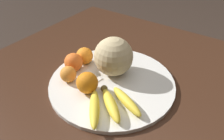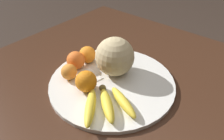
% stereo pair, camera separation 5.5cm
% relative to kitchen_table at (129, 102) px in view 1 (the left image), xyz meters
% --- Properties ---
extents(kitchen_table, '(1.27, 1.12, 0.71)m').
position_rel_kitchen_table_xyz_m(kitchen_table, '(0.00, 0.00, 0.00)').
color(kitchen_table, '#3D2316').
rests_on(kitchen_table, ground_plane).
extents(fruit_bowl, '(0.46, 0.46, 0.01)m').
position_rel_kitchen_table_xyz_m(fruit_bowl, '(0.06, 0.03, 0.09)').
color(fruit_bowl, white).
rests_on(fruit_bowl, kitchen_table).
extents(melon, '(0.15, 0.15, 0.15)m').
position_rel_kitchen_table_xyz_m(melon, '(0.09, -0.01, 0.17)').
color(melon, '#C6B284').
rests_on(melon, fruit_bowl).
extents(banana_bunch, '(0.20, 0.20, 0.03)m').
position_rel_kitchen_table_xyz_m(banana_bunch, '(-0.01, 0.15, 0.12)').
color(banana_bunch, brown).
rests_on(banana_bunch, fruit_bowl).
extents(orange_front_left, '(0.06, 0.06, 0.06)m').
position_rel_kitchen_table_xyz_m(orange_front_left, '(0.19, 0.12, 0.13)').
color(orange_front_left, orange).
rests_on(orange_front_left, fruit_bowl).
extents(orange_front_right, '(0.08, 0.08, 0.08)m').
position_rel_kitchen_table_xyz_m(orange_front_right, '(0.10, 0.13, 0.14)').
color(orange_front_right, orange).
rests_on(orange_front_right, fruit_bowl).
extents(orange_mid_center, '(0.07, 0.07, 0.07)m').
position_rel_kitchen_table_xyz_m(orange_mid_center, '(0.22, -0.00, 0.14)').
color(orange_mid_center, orange).
rests_on(orange_mid_center, fruit_bowl).
extents(orange_back_left, '(0.07, 0.07, 0.07)m').
position_rel_kitchen_table_xyz_m(orange_back_left, '(0.22, 0.06, 0.14)').
color(orange_back_left, orange).
rests_on(orange_back_left, fruit_bowl).
extents(produce_tag, '(0.09, 0.04, 0.00)m').
position_rel_kitchen_table_xyz_m(produce_tag, '(0.14, 0.05, 0.10)').
color(produce_tag, white).
rests_on(produce_tag, fruit_bowl).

